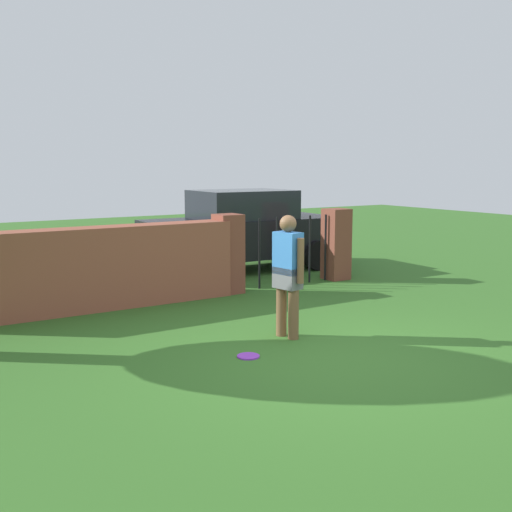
{
  "coord_description": "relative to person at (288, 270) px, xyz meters",
  "views": [
    {
      "loc": [
        -4.47,
        -5.43,
        2.27
      ],
      "look_at": [
        0.04,
        1.7,
        1.0
      ],
      "focal_mm": 43.0,
      "sensor_mm": 36.0,
      "label": 1
    }
  ],
  "objects": [
    {
      "name": "ground_plane",
      "position": [
        -0.08,
        -0.99,
        -0.9
      ],
      "size": [
        40.0,
        40.0,
        0.0
      ],
      "primitive_type": "plane",
      "color": "#336623"
    },
    {
      "name": "fence_gate",
      "position": [
        1.98,
        2.88,
        -0.2
      ],
      "size": [
        2.9,
        0.44,
        1.4
      ],
      "color": "brown",
      "rests_on": "ground"
    },
    {
      "name": "frisbee_purple",
      "position": [
        -0.88,
        -0.44,
        -0.89
      ],
      "size": [
        0.27,
        0.27,
        0.02
      ],
      "primitive_type": "cylinder",
      "color": "purple",
      "rests_on": "ground"
    },
    {
      "name": "brick_wall",
      "position": [
        -1.58,
        2.88,
        -0.25
      ],
      "size": [
        4.46,
        0.5,
        1.3
      ],
      "primitive_type": "cube",
      "color": "brown",
      "rests_on": "ground"
    },
    {
      "name": "car",
      "position": [
        2.18,
        4.77,
        -0.04
      ],
      "size": [
        4.24,
        1.99,
        1.72
      ],
      "rotation": [
        0.0,
        0.0,
        -0.02
      ],
      "color": "black",
      "rests_on": "ground"
    },
    {
      "name": "person",
      "position": [
        0.0,
        0.0,
        0.0
      ],
      "size": [
        0.28,
        0.53,
        1.62
      ],
      "rotation": [
        0.0,
        0.0,
        1.76
      ],
      "color": "brown",
      "rests_on": "ground"
    }
  ]
}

